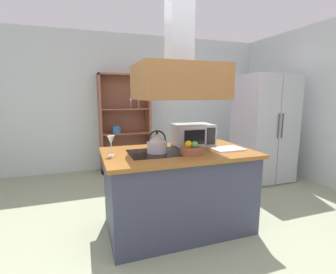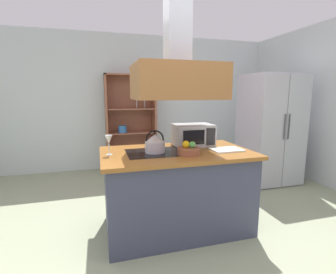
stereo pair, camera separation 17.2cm
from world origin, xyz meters
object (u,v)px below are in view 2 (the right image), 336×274
Objects in this scene: refrigerator at (270,129)px; microwave at (193,135)px; kettle at (155,143)px; wine_glass_on_counter at (109,140)px; fruit_bowl at (189,150)px; dish_cabinet at (131,128)px; cutting_board at (227,150)px.

refrigerator is 1.92m from microwave.
refrigerator is 4.02× the size of microwave.
wine_glass_on_counter is at bearing 177.12° from kettle.
refrigerator is at bearing 20.62° from wine_glass_on_counter.
dish_cabinet is at bearing 95.71° from fruit_bowl.
kettle is at bearing -155.11° from microwave.
microwave reaches higher than fruit_bowl.
cutting_board is 0.74× the size of microwave.
kettle is at bearing -155.04° from refrigerator.
microwave is at bearing -155.02° from refrigerator.
refrigerator is 2.94m from wine_glass_on_counter.
kettle is at bearing -2.88° from wine_glass_on_counter.
fruit_bowl reaches higher than cutting_board.
wine_glass_on_counter is (-1.01, -0.22, 0.02)m from microwave.
kettle is 0.52× the size of microwave.
dish_cabinet is 4.14× the size of microwave.
refrigerator is 7.72× the size of fruit_bowl.
dish_cabinet reaches higher than fruit_bowl.
fruit_bowl is at bearing -29.94° from kettle.
kettle is (-0.05, -2.46, 0.15)m from dish_cabinet.
wine_glass_on_counter is 0.82m from fruit_bowl.
wine_glass_on_counter reaches higher than cutting_board.
microwave is 0.49m from fruit_bowl.
fruit_bowl is (-0.22, -0.43, -0.08)m from microwave.
refrigerator is 7.72× the size of kettle.
cutting_board is at bearing -141.55° from refrigerator.
dish_cabinet is 2.68m from cutting_board.
cutting_board is at bearing 7.27° from fruit_bowl.
cutting_board is 1.28m from wine_glass_on_counter.
refrigerator reaches higher than kettle.
fruit_bowl is (0.32, -0.18, -0.05)m from kettle.
fruit_bowl is at bearing -147.66° from refrigerator.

